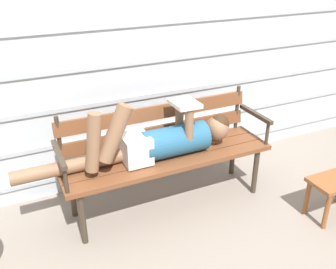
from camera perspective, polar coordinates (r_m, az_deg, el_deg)
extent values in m
plane|color=gray|center=(3.07, 0.85, -11.39)|extent=(12.00, 12.00, 0.00)
cube|color=#B2BCC6|center=(3.14, -4.34, 11.06)|extent=(4.86, 0.06, 2.11)
cube|color=#A3ADB7|center=(3.46, -3.63, -3.67)|extent=(4.86, 0.02, 0.04)
cube|color=#A3ADB7|center=(3.32, -3.78, 0.84)|extent=(4.86, 0.02, 0.04)
cube|color=#A3ADB7|center=(3.20, -3.94, 5.71)|extent=(4.86, 0.02, 0.04)
cube|color=#A3ADB7|center=(3.11, -4.11, 10.91)|extent=(4.86, 0.02, 0.04)
cube|color=#A3ADB7|center=(3.04, -4.29, 16.38)|extent=(4.86, 0.02, 0.04)
cube|color=brown|center=(2.80, 1.25, -4.83)|extent=(1.66, 0.13, 0.04)
cube|color=brown|center=(2.91, 0.00, -3.50)|extent=(1.66, 0.13, 0.04)
cube|color=brown|center=(3.02, -1.15, -2.28)|extent=(1.66, 0.13, 0.04)
cube|color=brown|center=(3.02, -1.68, 0.32)|extent=(1.59, 0.05, 0.11)
cube|color=brown|center=(2.95, -1.73, 3.39)|extent=(1.59, 0.05, 0.11)
cylinder|color=#382D23|center=(2.80, -16.15, -0.96)|extent=(0.03, 0.03, 0.39)
cylinder|color=#382D23|center=(3.33, 10.43, 4.10)|extent=(0.03, 0.03, 0.39)
cylinder|color=#382D23|center=(2.72, -12.83, -12.37)|extent=(0.04, 0.04, 0.41)
cylinder|color=#382D23|center=(3.24, 13.11, -5.48)|extent=(0.04, 0.04, 0.41)
cylinder|color=#382D23|center=(2.99, -14.34, -8.62)|extent=(0.04, 0.04, 0.41)
cylinder|color=#382D23|center=(3.47, 9.80, -2.89)|extent=(0.04, 0.04, 0.41)
cube|color=#382D23|center=(2.61, -16.23, -2.91)|extent=(0.04, 0.41, 0.03)
cylinder|color=#382D23|center=(2.51, -15.26, -6.61)|extent=(0.03, 0.03, 0.20)
cube|color=#382D23|center=(3.20, 13.17, 3.01)|extent=(0.04, 0.41, 0.03)
cylinder|color=#382D23|center=(3.12, 14.82, 0.21)|extent=(0.03, 0.03, 0.20)
cylinder|color=#23567A|center=(2.87, 1.04, -0.94)|extent=(0.51, 0.23, 0.23)
cube|color=silver|center=(2.76, -4.88, -2.21)|extent=(0.20, 0.22, 0.21)
sphere|color=brown|center=(3.02, 7.48, 0.95)|extent=(0.19, 0.19, 0.19)
sphere|color=#382314|center=(3.02, 7.84, 1.59)|extent=(0.16, 0.16, 0.16)
cylinder|color=brown|center=(2.57, -8.06, 0.19)|extent=(0.27, 0.11, 0.42)
cylinder|color=brown|center=(2.56, -11.25, -1.21)|extent=(0.15, 0.09, 0.43)
cylinder|color=brown|center=(2.74, -14.70, -4.73)|extent=(0.79, 0.10, 0.10)
cylinder|color=brown|center=(2.77, 3.22, 1.23)|extent=(0.06, 0.06, 0.28)
cylinder|color=brown|center=(2.90, 1.74, 2.44)|extent=(0.06, 0.06, 0.28)
cube|color=silver|center=(2.78, 2.52, 4.74)|extent=(0.19, 0.26, 0.04)
cylinder|color=brown|center=(3.04, 22.92, -10.71)|extent=(0.04, 0.04, 0.30)
cylinder|color=brown|center=(3.14, 20.35, -8.90)|extent=(0.04, 0.04, 0.30)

